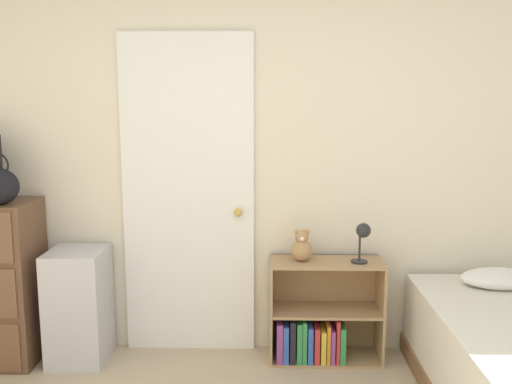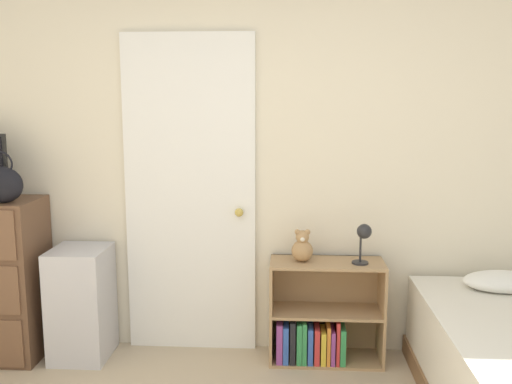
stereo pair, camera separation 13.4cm
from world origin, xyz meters
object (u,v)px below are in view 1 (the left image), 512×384
storage_bin (79,305)px  desk_lamp (363,235)px  teddy_bear (302,247)px  bookshelf (318,323)px

storage_bin → desk_lamp: size_ratio=2.84×
teddy_bear → desk_lamp: bearing=-6.3°
teddy_bear → desk_lamp: (0.38, -0.04, 0.09)m
teddy_bear → bookshelf: bearing=-1.0°
teddy_bear → desk_lamp: 0.39m
desk_lamp → storage_bin: bearing=-179.9°
bookshelf → teddy_bear: size_ratio=3.47×
bookshelf → desk_lamp: bearing=-8.6°
bookshelf → teddy_bear: 0.52m
teddy_bear → desk_lamp: size_ratio=0.81×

